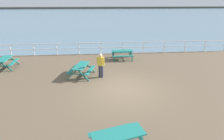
{
  "coord_description": "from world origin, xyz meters",
  "views": [
    {
      "loc": [
        -1.47,
        -9.81,
        5.01
      ],
      "look_at": [
        -0.53,
        1.14,
        0.8
      ],
      "focal_mm": 30.01,
      "sensor_mm": 36.0,
      "label": 1
    }
  ],
  "objects_px": {
    "picnic_table_mid_centre": "(122,53)",
    "visitor": "(101,64)",
    "picnic_table_far_right": "(4,61)",
    "picnic_table_far_left": "(118,138)",
    "picnic_table_near_right": "(81,68)"
  },
  "relations": [
    {
      "from": "picnic_table_near_right",
      "to": "visitor",
      "type": "distance_m",
      "value": 1.42
    },
    {
      "from": "picnic_table_near_right",
      "to": "visitor",
      "type": "height_order",
      "value": "visitor"
    },
    {
      "from": "picnic_table_mid_centre",
      "to": "visitor",
      "type": "distance_m",
      "value": 4.43
    },
    {
      "from": "picnic_table_far_left",
      "to": "picnic_table_far_right",
      "type": "height_order",
      "value": "same"
    },
    {
      "from": "picnic_table_far_left",
      "to": "visitor",
      "type": "distance_m",
      "value": 6.71
    },
    {
      "from": "picnic_table_far_right",
      "to": "picnic_table_mid_centre",
      "type": "bearing_deg",
      "value": -83.87
    },
    {
      "from": "picnic_table_near_right",
      "to": "picnic_table_mid_centre",
      "type": "relative_size",
      "value": 1.17
    },
    {
      "from": "picnic_table_mid_centre",
      "to": "visitor",
      "type": "xyz_separation_m",
      "value": [
        -1.99,
        -3.95,
        0.36
      ]
    },
    {
      "from": "picnic_table_far_right",
      "to": "visitor",
      "type": "relative_size",
      "value": 1.14
    },
    {
      "from": "picnic_table_far_left",
      "to": "picnic_table_near_right",
      "type": "bearing_deg",
      "value": 88.63
    },
    {
      "from": "picnic_table_mid_centre",
      "to": "picnic_table_far_left",
      "type": "bearing_deg",
      "value": -98.74
    },
    {
      "from": "picnic_table_near_right",
      "to": "picnic_table_far_right",
      "type": "height_order",
      "value": "same"
    },
    {
      "from": "picnic_table_mid_centre",
      "to": "visitor",
      "type": "relative_size",
      "value": 1.09
    },
    {
      "from": "picnic_table_mid_centre",
      "to": "picnic_table_near_right",
      "type": "bearing_deg",
      "value": -133.03
    },
    {
      "from": "picnic_table_mid_centre",
      "to": "picnic_table_far_right",
      "type": "height_order",
      "value": "same"
    }
  ]
}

